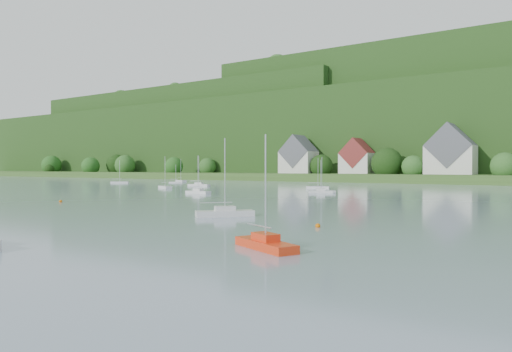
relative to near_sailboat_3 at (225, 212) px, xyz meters
The scene contains 11 objects.
far_shore_strip 148.50m from the near_sailboat_3, 94.27° to the left, with size 600.00×60.00×3.00m, color #33531F.
forested_ridge 218.08m from the near_sailboat_3, 92.82° to the left, with size 620.00×181.22×69.89m.
village_building_0 150.64m from the near_sailboat_3, 116.06° to the left, with size 14.00×10.40×16.00m.
village_building_1 143.34m from the near_sailboat_3, 106.67° to the left, with size 12.00×9.36×14.00m.
village_building_2 136.58m from the near_sailboat_3, 92.54° to the left, with size 16.00×11.44×18.00m.
near_sailboat_3 is the anchor object (origin of this frame).
near_sailboat_5 21.82m from the near_sailboat_3, 45.15° to the right, with size 5.73×3.82×7.56m.
mooring_buoy_2 13.34m from the near_sailboat_3, 13.45° to the right, with size 0.47×0.47×0.47m, color #D66303.
mooring_buoy_3 34.53m from the near_sailboat_3, behind, with size 0.47×0.47×0.47m, color #D66303.
mooring_buoy_4 16.62m from the near_sailboat_3, 42.69° to the right, with size 0.47×0.47×0.47m, color white.
far_sailboat_cluster 66.90m from the near_sailboat_3, 94.18° to the left, with size 188.84×67.30×8.71m.
Camera 1 is at (43.79, 9.75, 5.38)m, focal length 34.04 mm.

